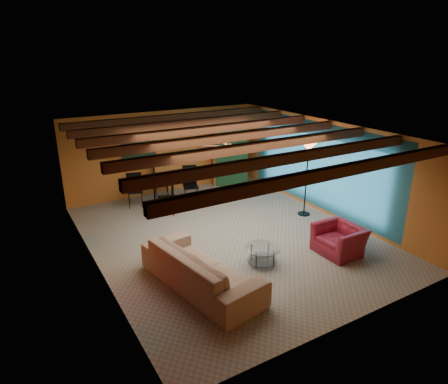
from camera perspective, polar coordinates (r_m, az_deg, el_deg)
room at (r=9.49m, az=0.27°, el=6.73°), size 6.52×8.01×2.71m
sofa at (r=8.03m, az=-3.34°, el=-10.93°), size 1.58×2.99×0.83m
armchair at (r=9.67m, az=16.28°, el=-6.60°), size 0.92×1.05×0.68m
coffee_table at (r=8.94m, az=5.56°, el=-9.10°), size 1.00×1.00×0.41m
dining_table at (r=12.23m, az=-8.78°, el=0.81°), size 2.77×2.77×1.15m
armoire at (r=13.91m, az=0.52°, el=5.13°), size 1.23×0.88×1.95m
floor_lamp at (r=11.38m, az=11.80°, el=1.80°), size 0.50×0.50×2.14m
ceiling_fan at (r=9.40m, az=0.62°, el=6.59°), size 1.50×1.50×0.44m
painting at (r=12.73m, az=-12.23°, el=6.40°), size 1.05×0.03×0.65m
potted_plant at (r=13.65m, az=0.54°, el=10.17°), size 0.49×0.43×0.52m
vase at (r=12.03m, az=-8.94°, el=3.81°), size 0.21×0.21×0.18m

